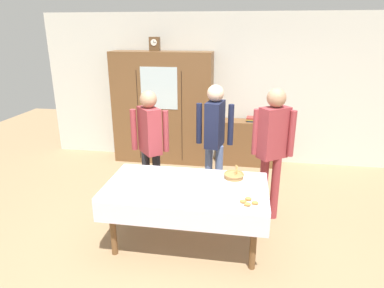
{
  "coord_description": "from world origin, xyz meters",
  "views": [
    {
      "loc": [
        0.61,
        -3.55,
        2.42
      ],
      "look_at": [
        0.0,
        0.2,
        1.11
      ],
      "focal_mm": 31.34,
      "sensor_mm": 36.0,
      "label": 1
    }
  ],
  "objects_px": {
    "book_stack": "(251,119)",
    "person_behind_table_left": "(273,142)",
    "bookshelf_low": "(249,143)",
    "spoon_back_edge": "(185,177)",
    "tea_cup_mid_left": "(193,190)",
    "person_beside_shelf": "(215,132)",
    "pastry_plate": "(249,203)",
    "spoon_front_edge": "(169,189)",
    "tea_cup_far_left": "(166,175)",
    "tea_cup_near_left": "(250,187)",
    "dining_table": "(186,194)",
    "mantel_clock": "(155,44)",
    "wall_cabinet": "(163,108)",
    "tea_cup_far_right": "(169,195)",
    "tea_cup_front_edge": "(157,180)",
    "tea_cup_center": "(143,178)",
    "bread_basket": "(234,175)",
    "person_near_right_end": "(150,139)"
  },
  "relations": [
    {
      "from": "tea_cup_far_right",
      "to": "spoon_front_edge",
      "type": "height_order",
      "value": "tea_cup_far_right"
    },
    {
      "from": "tea_cup_far_right",
      "to": "spoon_back_edge",
      "type": "bearing_deg",
      "value": 81.59
    },
    {
      "from": "pastry_plate",
      "to": "tea_cup_mid_left",
      "type": "bearing_deg",
      "value": 163.59
    },
    {
      "from": "spoon_front_edge",
      "to": "tea_cup_mid_left",
      "type": "bearing_deg",
      "value": -2.92
    },
    {
      "from": "dining_table",
      "to": "mantel_clock",
      "type": "bearing_deg",
      "value": 111.35
    },
    {
      "from": "tea_cup_far_right",
      "to": "tea_cup_front_edge",
      "type": "relative_size",
      "value": 1.0
    },
    {
      "from": "wall_cabinet",
      "to": "tea_cup_far_right",
      "type": "distance_m",
      "value": 2.98
    },
    {
      "from": "person_behind_table_left",
      "to": "person_near_right_end",
      "type": "bearing_deg",
      "value": 178.88
    },
    {
      "from": "tea_cup_far_left",
      "to": "tea_cup_near_left",
      "type": "xyz_separation_m",
      "value": [
        0.98,
        -0.16,
        -0.0
      ]
    },
    {
      "from": "bookshelf_low",
      "to": "spoon_back_edge",
      "type": "distance_m",
      "value": 2.54
    },
    {
      "from": "person_beside_shelf",
      "to": "person_behind_table_left",
      "type": "distance_m",
      "value": 0.86
    },
    {
      "from": "tea_cup_near_left",
      "to": "person_beside_shelf",
      "type": "height_order",
      "value": "person_beside_shelf"
    },
    {
      "from": "tea_cup_mid_left",
      "to": "person_beside_shelf",
      "type": "relative_size",
      "value": 0.08
    },
    {
      "from": "book_stack",
      "to": "person_behind_table_left",
      "type": "xyz_separation_m",
      "value": [
        0.26,
        -1.86,
        0.2
      ]
    },
    {
      "from": "bread_basket",
      "to": "person_behind_table_left",
      "type": "distance_m",
      "value": 0.71
    },
    {
      "from": "tea_cup_far_left",
      "to": "tea_cup_center",
      "type": "bearing_deg",
      "value": -156.73
    },
    {
      "from": "tea_cup_center",
      "to": "spoon_back_edge",
      "type": "distance_m",
      "value": 0.5
    },
    {
      "from": "tea_cup_front_edge",
      "to": "bookshelf_low",
      "type": "bearing_deg",
      "value": 67.85
    },
    {
      "from": "dining_table",
      "to": "tea_cup_mid_left",
      "type": "relative_size",
      "value": 13.93
    },
    {
      "from": "tea_cup_front_edge",
      "to": "tea_cup_mid_left",
      "type": "bearing_deg",
      "value": -21.17
    },
    {
      "from": "tea_cup_far_right",
      "to": "pastry_plate",
      "type": "xyz_separation_m",
      "value": [
        0.82,
        -0.02,
        -0.01
      ]
    },
    {
      "from": "tea_cup_far_left",
      "to": "tea_cup_near_left",
      "type": "relative_size",
      "value": 1.0
    },
    {
      "from": "spoon_back_edge",
      "to": "person_behind_table_left",
      "type": "distance_m",
      "value": 1.2
    },
    {
      "from": "person_beside_shelf",
      "to": "person_behind_table_left",
      "type": "bearing_deg",
      "value": -25.96
    },
    {
      "from": "dining_table",
      "to": "tea_cup_center",
      "type": "height_order",
      "value": "tea_cup_center"
    },
    {
      "from": "mantel_clock",
      "to": "person_near_right_end",
      "type": "bearing_deg",
      "value": -77.98
    },
    {
      "from": "person_behind_table_left",
      "to": "tea_cup_mid_left",
      "type": "bearing_deg",
      "value": -133.92
    },
    {
      "from": "tea_cup_near_left",
      "to": "person_near_right_end",
      "type": "height_order",
      "value": "person_near_right_end"
    },
    {
      "from": "tea_cup_front_edge",
      "to": "person_behind_table_left",
      "type": "bearing_deg",
      "value": 29.06
    },
    {
      "from": "person_near_right_end",
      "to": "person_behind_table_left",
      "type": "relative_size",
      "value": 0.95
    },
    {
      "from": "bookshelf_low",
      "to": "spoon_front_edge",
      "type": "xyz_separation_m",
      "value": [
        -0.89,
        -2.75,
        0.34
      ]
    },
    {
      "from": "dining_table",
      "to": "spoon_front_edge",
      "type": "distance_m",
      "value": 0.23
    },
    {
      "from": "wall_cabinet",
      "to": "bread_basket",
      "type": "relative_size",
      "value": 8.51
    },
    {
      "from": "tea_cup_center",
      "to": "bread_basket",
      "type": "height_order",
      "value": "bread_basket"
    },
    {
      "from": "tea_cup_mid_left",
      "to": "pastry_plate",
      "type": "height_order",
      "value": "tea_cup_mid_left"
    },
    {
      "from": "book_stack",
      "to": "person_behind_table_left",
      "type": "height_order",
      "value": "person_behind_table_left"
    },
    {
      "from": "tea_cup_front_edge",
      "to": "spoon_back_edge",
      "type": "distance_m",
      "value": 0.35
    },
    {
      "from": "wall_cabinet",
      "to": "tea_cup_mid_left",
      "type": "xyz_separation_m",
      "value": [
        1.01,
        -2.71,
        -0.24
      ]
    },
    {
      "from": "tea_cup_near_left",
      "to": "wall_cabinet",
      "type": "bearing_deg",
      "value": 122.17
    },
    {
      "from": "tea_cup_center",
      "to": "tea_cup_far_left",
      "type": "bearing_deg",
      "value": 23.27
    },
    {
      "from": "wall_cabinet",
      "to": "person_beside_shelf",
      "type": "height_order",
      "value": "wall_cabinet"
    },
    {
      "from": "tea_cup_far_right",
      "to": "pastry_plate",
      "type": "distance_m",
      "value": 0.82
    },
    {
      "from": "tea_cup_center",
      "to": "pastry_plate",
      "type": "bearing_deg",
      "value": -17.74
    },
    {
      "from": "mantel_clock",
      "to": "spoon_back_edge",
      "type": "bearing_deg",
      "value": -67.67
    },
    {
      "from": "tea_cup_mid_left",
      "to": "tea_cup_far_right",
      "type": "height_order",
      "value": "same"
    },
    {
      "from": "wall_cabinet",
      "to": "tea_cup_front_edge",
      "type": "bearing_deg",
      "value": -77.52
    },
    {
      "from": "wall_cabinet",
      "to": "tea_cup_front_edge",
      "type": "relative_size",
      "value": 15.71
    },
    {
      "from": "tea_cup_near_left",
      "to": "pastry_plate",
      "type": "distance_m",
      "value": 0.33
    },
    {
      "from": "tea_cup_far_right",
      "to": "spoon_front_edge",
      "type": "bearing_deg",
      "value": 104.85
    },
    {
      "from": "tea_cup_near_left",
      "to": "pastry_plate",
      "type": "height_order",
      "value": "tea_cup_near_left"
    }
  ]
}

